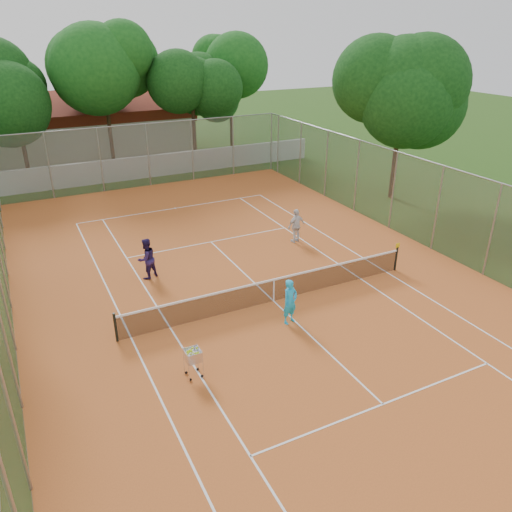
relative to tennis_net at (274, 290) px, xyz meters
name	(u,v)px	position (x,y,z in m)	size (l,w,h in m)	color
ground	(274,301)	(0.00, 0.00, -0.51)	(120.00, 120.00, 0.00)	#1F3C10
court_pad	(274,301)	(0.00, 0.00, -0.50)	(18.00, 34.00, 0.02)	#BB5B24
court_lines	(274,301)	(0.00, 0.00, -0.49)	(10.98, 23.78, 0.01)	white
tennis_net	(274,290)	(0.00, 0.00, 0.00)	(11.88, 0.10, 0.98)	black
perimeter_fence	(274,254)	(0.00, 0.00, 1.49)	(18.00, 34.00, 4.00)	slate
boundary_wall	(142,167)	(0.00, 19.00, 0.24)	(26.00, 0.30, 1.50)	silver
clubhouse	(84,124)	(-2.00, 29.00, 1.69)	(16.40, 9.00, 4.40)	beige
tropical_trees	(125,98)	(0.00, 22.00, 4.49)	(29.00, 19.00, 10.00)	#0D340F
player_near	(290,302)	(-0.20, -1.55, 0.34)	(0.61, 0.40, 1.66)	#1BB2EC
player_far_left	(147,259)	(-3.75, 4.07, 0.38)	(0.85, 0.66, 1.74)	#271A4E
player_far_right	(296,226)	(3.72, 4.59, 0.34)	(0.98, 0.41, 1.67)	silver
ball_hopper	(193,362)	(-4.27, -2.86, 0.01)	(0.48, 0.48, 1.01)	silver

